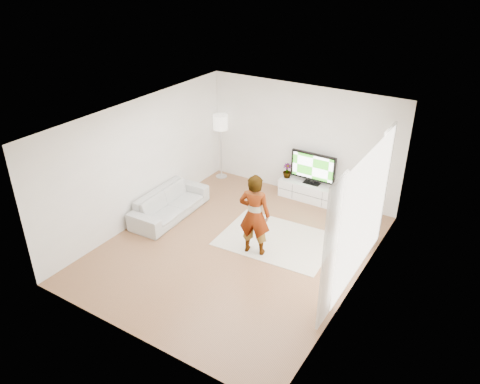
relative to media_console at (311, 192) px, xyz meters
The scene contains 17 objects.
floor 2.81m from the media_console, 98.79° to the right, with size 6.00×6.00×0.00m, color #9B6A46.
ceiling 3.80m from the media_console, 98.79° to the right, with size 6.00×6.00×0.00m, color white.
wall_left 4.20m from the media_console, 136.63° to the right, with size 0.02×6.00×2.80m, color white.
wall_right 3.65m from the media_console, 53.14° to the right, with size 0.02×6.00×2.80m, color white.
wall_back 1.27m from the media_console, 151.19° to the left, with size 5.00×0.02×2.80m, color white.
wall_front 5.90m from the media_console, 94.24° to the right, with size 5.00×0.02×2.80m, color white.
window 3.43m from the media_console, 50.21° to the right, with size 0.01×2.60×2.50m, color white.
curtain_near 4.40m from the media_console, 62.35° to the right, with size 0.04×0.70×2.60m, color white.
curtain_far 2.55m from the media_console, 30.56° to the right, with size 0.04×0.70×2.60m, color white.
media_console is the anchor object (origin of this frame).
television 0.66m from the media_console, 90.00° to the left, with size 1.14×0.22×0.80m.
game_console 0.77m from the media_console, ahead, with size 0.06×0.15×0.20m.
potted_plant 0.79m from the media_console, behind, with size 0.21×0.21×0.37m, color #3F7238.
rug 2.07m from the media_console, 86.17° to the right, with size 2.35×1.69×0.01m, color beige.
player 2.77m from the media_console, 90.97° to the right, with size 0.64×0.42×1.75m, color #334772.
sofa 3.47m from the media_console, 135.41° to the right, with size 2.11×0.83×0.62m, color beige.
floor_lamp 2.92m from the media_console, behind, with size 0.39×0.39×1.76m.
Camera 1 is at (4.38, -6.87, 5.57)m, focal length 35.00 mm.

